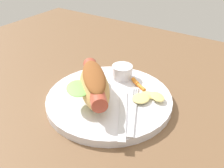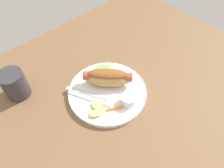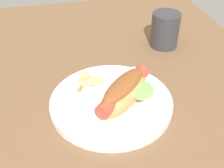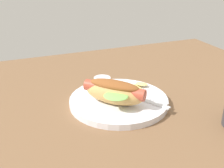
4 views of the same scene
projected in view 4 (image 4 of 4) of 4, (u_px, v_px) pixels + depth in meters
The scene contains 8 objects.
ground_plane at pixel (116, 103), 77.01cm from camera, with size 120.00×90.00×1.80cm, color brown.
plate at pixel (119, 101), 74.45cm from camera, with size 26.08×26.08×1.60cm, color white.
hot_dog at pixel (114, 91), 70.17cm from camera, with size 14.88×15.10×6.19cm.
sauce_ramekin at pixel (102, 83), 79.63cm from camera, with size 4.75×4.75×3.05cm, color white.
fork at pixel (144, 96), 74.79cm from camera, with size 7.66×14.32×0.40cm.
knife at pixel (144, 100), 72.81cm from camera, with size 14.77×1.40×0.36cm, color silver.
chips_pile at pixel (137, 87), 79.27cm from camera, with size 6.58×6.62×1.24cm.
carrot_garnish at pixel (118, 85), 80.79cm from camera, with size 4.73×3.27×0.93cm.
Camera 4 is at (26.04, 62.90, 35.49)cm, focal length 44.92 mm.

